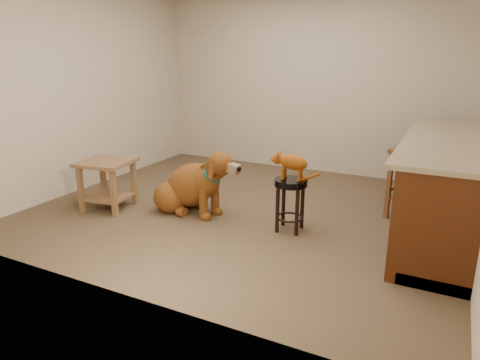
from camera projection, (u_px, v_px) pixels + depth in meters
The scene contains 8 objects.
floor at pixel (246, 210), 4.84m from camera, with size 4.50×4.00×0.01m, color brown.
room_shell at pixel (247, 56), 4.37m from camera, with size 4.54×4.04×2.62m.
cabinet_run at pixel (440, 189), 4.14m from camera, with size 0.70×2.56×0.94m.
padded_stool at pixel (290, 194), 4.18m from camera, with size 0.32×0.32×0.53m.
wood_stool at pixel (410, 182), 4.52m from camera, with size 0.49×0.49×0.75m.
side_table at pixel (107, 177), 4.80m from camera, with size 0.62×0.62×0.56m.
golden_retriever at pixel (192, 187), 4.70m from camera, with size 1.23×0.66×0.79m.
tabby_kitten at pixel (290, 163), 4.10m from camera, with size 0.48×0.20×0.30m.
Camera 1 is at (1.98, -4.09, 1.70)m, focal length 32.00 mm.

